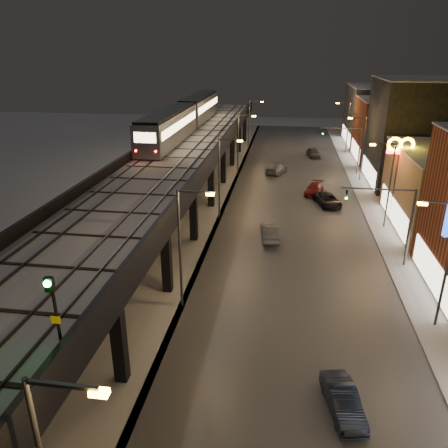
{
  "coord_description": "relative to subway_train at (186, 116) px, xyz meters",
  "views": [
    {
      "loc": [
        6.29,
        -13.9,
        17.66
      ],
      "look_at": [
        1.81,
        17.22,
        5.0
      ],
      "focal_mm": 35.0,
      "sensor_mm": 36.0,
      "label": 1
    }
  ],
  "objects": [
    {
      "name": "streetlight_right_2",
      "position": [
        25.23,
        -18.93,
        -3.31
      ],
      "size": [
        2.56,
        0.28,
        9.0
      ],
      "color": "#38383A",
      "rests_on": "ground"
    },
    {
      "name": "viaduct_parapet_streetside",
      "position": [
        6.85,
        -17.93,
        -1.7
      ],
      "size": [
        0.3,
        100.0,
        1.1
      ],
      "primitive_type": "cube",
      "color": "black",
      "rests_on": "elevated_viaduct"
    },
    {
      "name": "traffic_light_rig_b",
      "position": [
        24.34,
        2.07,
        -4.05
      ],
      "size": [
        6.1,
        0.34,
        7.0
      ],
      "color": "#38383A",
      "rests_on": "ground"
    },
    {
      "name": "car_onc_white",
      "position": [
        18.65,
        -8.42,
        -7.89
      ],
      "size": [
        2.97,
        4.86,
        1.32
      ],
      "primitive_type": "imported",
      "rotation": [
        0.0,
        0.0,
        -0.27
      ],
      "color": "maroon",
      "rests_on": "ground"
    },
    {
      "name": "under_viaduct_pavement",
      "position": [
        2.5,
        -14.93,
        -8.52
      ],
      "size": [
        11.0,
        120.0,
        0.06
      ],
      "primitive_type": "cube",
      "color": "#9FA1A8",
      "rests_on": "ground"
    },
    {
      "name": "building_f",
      "position": [
        32.49,
        26.07,
        -2.97
      ],
      "size": [
        12.2,
        16.2,
        11.16
      ],
      "color": "#383838",
      "rests_on": "ground"
    },
    {
      "name": "traffic_light_rig_a",
      "position": [
        24.34,
        -27.93,
        -4.05
      ],
      "size": [
        6.1,
        0.34,
        7.0
      ],
      "color": "#38383A",
      "rests_on": "ground"
    },
    {
      "name": "sign_mcdonalds",
      "position": [
        26.5,
        -16.87,
        -1.16
      ],
      "size": [
        2.73,
        0.4,
        9.23
      ],
      "color": "#38383A",
      "rests_on": "ground"
    },
    {
      "name": "car_onc_dark",
      "position": [
        20.08,
        -12.78,
        -7.85
      ],
      "size": [
        3.53,
        5.41,
        1.38
      ],
      "primitive_type": "imported",
      "rotation": [
        0.0,
        0.0,
        0.27
      ],
      "color": "black",
      "rests_on": "ground"
    },
    {
      "name": "building_d",
      "position": [
        32.49,
        -1.93,
        -1.47
      ],
      "size": [
        12.2,
        13.2,
        14.16
      ],
      "color": "black",
      "rests_on": "ground"
    },
    {
      "name": "subway_train",
      "position": [
        0.0,
        0.0,
        0.0
      ],
      "size": [
        3.24,
        39.3,
        3.88
      ],
      "color": "gray",
      "rests_on": "viaduct_trackbed"
    },
    {
      "name": "streetlight_right_3",
      "position": [
        25.23,
        -0.93,
        -3.31
      ],
      "size": [
        2.56,
        0.28,
        9.0
      ],
      "color": "#38383A",
      "rests_on": "ground"
    },
    {
      "name": "streetlight_left_1",
      "position": [
        8.07,
        -36.93,
        -3.31
      ],
      "size": [
        2.57,
        0.28,
        9.0
      ],
      "color": "#38383A",
      "rests_on": "ground"
    },
    {
      "name": "rail_signal",
      "position": [
        6.4,
        -50.77,
        0.38
      ],
      "size": [
        0.38,
        0.44,
        3.25
      ],
      "color": "black",
      "rests_on": "viaduct_trackbed"
    },
    {
      "name": "elevated_viaduct",
      "position": [
        2.5,
        -18.08,
        -2.93
      ],
      "size": [
        9.0,
        100.0,
        6.3
      ],
      "color": "black",
      "rests_on": "ground"
    },
    {
      "name": "viaduct_trackbed",
      "position": [
        2.49,
        -17.96,
        -2.16
      ],
      "size": [
        8.4,
        100.0,
        0.32
      ],
      "color": "#B2B7C1",
      "rests_on": "elevated_viaduct"
    },
    {
      "name": "car_onc_red",
      "position": [
        19.52,
        12.83,
        -7.8
      ],
      "size": [
        2.56,
        4.66,
        1.5
      ],
      "primitive_type": "imported",
      "rotation": [
        0.0,
        0.0,
        0.19
      ],
      "color": "#45474A",
      "rests_on": "ground"
    },
    {
      "name": "streetlight_right_1",
      "position": [
        25.23,
        -36.93,
        -3.31
      ],
      "size": [
        2.56,
        0.28,
        9.0
      ],
      "color": "#38383A",
      "rests_on": "ground"
    },
    {
      "name": "road_surface",
      "position": [
        16.0,
        -14.93,
        -8.52
      ],
      "size": [
        17.0,
        120.0,
        0.06
      ],
      "primitive_type": "cube",
      "color": "#46474D",
      "rests_on": "ground"
    },
    {
      "name": "viaduct_parapet_far",
      "position": [
        -1.85,
        -17.93,
        -1.7
      ],
      "size": [
        0.3,
        100.0,
        1.1
      ],
      "primitive_type": "cube",
      "color": "black",
      "rests_on": "elevated_viaduct"
    },
    {
      "name": "car_onc_silver",
      "position": [
        18.39,
        -45.6,
        -7.87
      ],
      "size": [
        2.24,
        4.34,
        1.36
      ],
      "primitive_type": "imported",
      "rotation": [
        0.0,
        0.0,
        0.2
      ],
      "color": "black",
      "rests_on": "ground"
    },
    {
      "name": "car_near_white",
      "position": [
        13.6,
        -23.83,
        -7.81
      ],
      "size": [
        2.12,
        4.61,
        1.46
      ],
      "primitive_type": "imported",
      "rotation": [
        0.0,
        0.0,
        3.27
      ],
      "color": "#595F65",
      "rests_on": "ground"
    },
    {
      "name": "streetlight_right_4",
      "position": [
        25.23,
        17.07,
        -3.31
      ],
      "size": [
        2.56,
        0.28,
        9.0
      ],
      "color": "#38383A",
      "rests_on": "ground"
    },
    {
      "name": "building_e",
      "position": [
        32.49,
        12.07,
        -3.47
      ],
      "size": [
        12.2,
        12.2,
        10.16
      ],
      "color": "maroon",
      "rests_on": "ground"
    },
    {
      "name": "streetlight_left_4",
      "position": [
        8.07,
        17.07,
        -3.31
      ],
      "size": [
        2.57,
        0.28,
        9.0
      ],
      "color": "#38383A",
      "rests_on": "ground"
    },
    {
      "name": "sidewalk_right",
      "position": [
        26.0,
        -14.93,
        -8.48
      ],
      "size": [
        4.0,
        120.0,
        0.14
      ],
      "primitive_type": "cube",
      "color": "#9FA1A8",
      "rests_on": "ground"
    },
    {
      "name": "car_mid_dark",
      "position": [
        13.46,
        1.27,
        -7.8
      ],
      "size": [
        3.52,
        5.52,
        1.49
      ],
      "primitive_type": "imported",
      "rotation": [
        0.0,
        0.0,
        2.84
      ],
      "color": "gray",
      "rests_on": "ground"
    },
    {
      "name": "streetlight_left_2",
      "position": [
        8.07,
        -18.93,
        -3.31
      ],
      "size": [
        2.57,
        0.28,
        9.0
      ],
      "color": "#38383A",
      "rests_on": "ground"
    },
    {
      "name": "streetlight_left_3",
      "position": [
        8.07,
        -0.93,
        -3.31
      ],
      "size": [
        2.57,
        0.28,
        9.0
      ],
      "color": "#38383A",
      "rests_on": "ground"
    }
  ]
}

